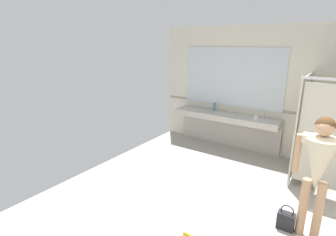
% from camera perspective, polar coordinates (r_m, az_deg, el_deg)
% --- Properties ---
extents(wall_back, '(7.36, 0.12, 2.90)m').
position_cam_1_polar(wall_back, '(6.19, 30.32, 4.05)').
color(wall_back, beige).
rests_on(wall_back, ground_plane).
extents(wall_back_tile_band, '(7.36, 0.01, 0.06)m').
position_cam_1_polar(wall_back_tile_band, '(6.21, 29.75, 0.36)').
color(wall_back_tile_band, '#9E937F').
rests_on(wall_back_tile_band, wall_back).
extents(vanity_counter, '(2.55, 0.53, 0.98)m').
position_cam_1_polar(vanity_counter, '(6.54, 12.56, -0.98)').
color(vanity_counter, '#B2ADA3').
rests_on(vanity_counter, ground_plane).
extents(mirror_panel, '(2.45, 0.02, 1.40)m').
position_cam_1_polar(mirror_panel, '(6.49, 13.79, 8.65)').
color(mirror_panel, silver).
rests_on(mirror_panel, wall_back).
extents(person_standing, '(0.58, 0.40, 1.67)m').
position_cam_1_polar(person_standing, '(3.79, 30.06, -8.70)').
color(person_standing, tan).
rests_on(person_standing, ground_plane).
extents(handbag, '(0.23, 0.13, 0.37)m').
position_cam_1_polar(handbag, '(4.23, 24.39, -19.71)').
color(handbag, black).
rests_on(handbag, ground_plane).
extents(soap_dispenser, '(0.07, 0.07, 0.20)m').
position_cam_1_polar(soap_dispenser, '(6.65, 10.16, 2.36)').
color(soap_dispenser, teal).
rests_on(soap_dispenser, vanity_counter).
extents(paper_cup, '(0.07, 0.07, 0.08)m').
position_cam_1_polar(paper_cup, '(6.12, 18.73, 0.08)').
color(paper_cup, white).
rests_on(paper_cup, vanity_counter).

